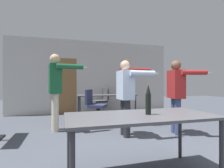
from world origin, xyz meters
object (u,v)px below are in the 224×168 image
at_px(person_left_plaid, 177,90).
at_px(office_chair_near_pushed, 101,102).
at_px(person_center_tall, 127,85).
at_px(person_near_casual, 126,91).
at_px(office_chair_far_right, 95,107).
at_px(beer_bottle, 148,100).
at_px(person_right_polo, 56,84).

xyz_separation_m(person_left_plaid, office_chair_near_pushed, (-1.04, 3.02, -0.54)).
relative_size(person_center_tall, person_left_plaid, 1.09).
relative_size(person_center_tall, person_near_casual, 1.11).
xyz_separation_m(person_near_casual, person_left_plaid, (1.13, -0.16, 0.02)).
bearing_deg(office_chair_near_pushed, person_left_plaid, -172.86).
relative_size(person_near_casual, office_chair_near_pushed, 1.73).
bearing_deg(person_near_casual, office_chair_far_right, -163.75).
xyz_separation_m(office_chair_near_pushed, beer_bottle, (-0.42, -4.48, 0.48)).
relative_size(person_left_plaid, beer_bottle, 4.52).
distance_m(person_left_plaid, beer_bottle, 2.07).
distance_m(person_right_polo, office_chair_far_right, 1.34).
bearing_deg(person_left_plaid, person_near_casual, -86.58).
distance_m(person_center_tall, person_near_casual, 1.15).
distance_m(person_center_tall, beer_bottle, 2.79).
height_order(person_near_casual, office_chair_far_right, person_near_casual).
bearing_deg(person_left_plaid, beer_bottle, -33.62).
relative_size(office_chair_far_right, office_chair_near_pushed, 1.02).
height_order(person_near_casual, office_chair_near_pushed, person_near_casual).
distance_m(person_center_tall, office_chair_far_right, 1.09).
xyz_separation_m(person_center_tall, person_near_casual, (-0.42, -1.06, -0.11)).
distance_m(person_right_polo, person_left_plaid, 2.78).
bearing_deg(person_right_polo, person_center_tall, 87.79).
relative_size(person_near_casual, office_chair_far_right, 1.69).
distance_m(person_left_plaid, office_chair_near_pushed, 3.24).
distance_m(person_near_casual, person_right_polo, 1.70).
height_order(person_center_tall, person_right_polo, person_right_polo).
xyz_separation_m(person_center_tall, person_left_plaid, (0.71, -1.22, -0.09)).
xyz_separation_m(person_near_casual, office_chair_near_pushed, (0.09, 2.86, -0.52)).
distance_m(person_center_tall, person_left_plaid, 1.42).
bearing_deg(office_chair_near_pushed, office_chair_far_right, 149.04).
bearing_deg(office_chair_far_right, beer_bottle, 31.25).
bearing_deg(person_near_casual, person_right_polo, -120.62).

